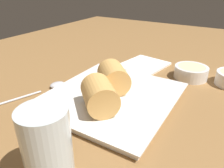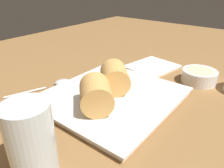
{
  "view_description": "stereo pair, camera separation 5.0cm",
  "coord_description": "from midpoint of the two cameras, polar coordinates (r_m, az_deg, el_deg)",
  "views": [
    {
      "loc": [
        37.56,
        19.33,
        26.31
      ],
      "look_at": [
        2.03,
        -2.17,
        5.91
      ],
      "focal_mm": 35.0,
      "sensor_mm": 36.0,
      "label": 1
    },
    {
      "loc": [
        34.72,
        23.45,
        26.31
      ],
      "look_at": [
        2.03,
        -2.17,
        5.91
      ],
      "focal_mm": 35.0,
      "sensor_mm": 36.0,
      "label": 2
    }
  ],
  "objects": [
    {
      "name": "dipping_bowl_near",
      "position": [
        0.6,
        17.75,
        2.98
      ],
      "size": [
        8.6,
        8.6,
        3.29
      ],
      "color": "white",
      "rests_on": "table_surface"
    },
    {
      "name": "roll_front_right",
      "position": [
        0.41,
        -6.9,
        -2.7
      ],
      "size": [
        9.62,
        9.69,
        6.03
      ],
      "color": "#DBA356",
      "rests_on": "serving_plate"
    },
    {
      "name": "drinking_glass",
      "position": [
        0.3,
        -21.37,
        -15.03
      ],
      "size": [
        6.25,
        6.25,
        10.61
      ],
      "color": "silver",
      "rests_on": "table_surface"
    },
    {
      "name": "table_surface",
      "position": [
        0.49,
        0.48,
        -4.92
      ],
      "size": [
        180.0,
        140.0,
        2.0
      ],
      "color": "olive",
      "rests_on": "ground"
    },
    {
      "name": "roll_front_left",
      "position": [
        0.48,
        -2.94,
        1.82
      ],
      "size": [
        9.69,
        9.62,
        6.03
      ],
      "color": "#DBA356",
      "rests_on": "serving_plate"
    },
    {
      "name": "serving_plate",
      "position": [
        0.48,
        -3.01,
        -3.48
      ],
      "size": [
        27.59,
        25.83,
        1.5
      ],
      "color": "white",
      "rests_on": "table_surface"
    },
    {
      "name": "napkin",
      "position": [
        0.67,
        6.12,
        4.91
      ],
      "size": [
        15.42,
        13.78,
        0.6
      ],
      "color": "white",
      "rests_on": "table_surface"
    },
    {
      "name": "spoon",
      "position": [
        0.55,
        -17.85,
        -0.73
      ],
      "size": [
        15.21,
        6.85,
        1.29
      ],
      "color": "silver",
      "rests_on": "table_surface"
    }
  ]
}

